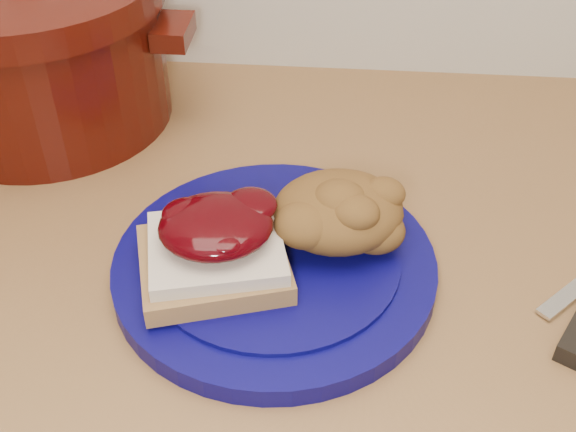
{
  "coord_description": "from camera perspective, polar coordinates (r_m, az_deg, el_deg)",
  "views": [
    {
      "loc": [
        0.03,
        0.97,
        1.34
      ],
      "look_at": [
        -0.01,
        1.44,
        0.95
      ],
      "focal_mm": 45.0,
      "sensor_mm": 36.0,
      "label": 1
    }
  ],
  "objects": [
    {
      "name": "pepper_grinder",
      "position": [
        0.92,
        -19.83,
        12.98
      ],
      "size": [
        0.07,
        0.07,
        0.12
      ],
      "rotation": [
        0.0,
        0.0,
        -0.32
      ],
      "color": "black",
      "rests_on": "wood_countertop"
    },
    {
      "name": "plate",
      "position": [
        0.62,
        -1.07,
        -4.0
      ],
      "size": [
        0.33,
        0.33,
        0.02
      ],
      "primitive_type": "cylinder",
      "rotation": [
        0.0,
        0.0,
        0.19
      ],
      "color": "#08054D",
      "rests_on": "wood_countertop"
    },
    {
      "name": "sandwich",
      "position": [
        0.59,
        -5.79,
        -2.38
      ],
      "size": [
        0.14,
        0.13,
        0.06
      ],
      "rotation": [
        0.0,
        0.0,
        0.19
      ],
      "color": "olive",
      "rests_on": "plate"
    },
    {
      "name": "dutch_oven",
      "position": [
        0.84,
        -19.16,
        12.43
      ],
      "size": [
        0.34,
        0.29,
        0.18
      ],
      "rotation": [
        0.0,
        0.0,
        -0.0
      ],
      "color": "#3A0B05",
      "rests_on": "wood_countertop"
    },
    {
      "name": "stuffing_mound",
      "position": [
        0.62,
        3.97,
        0.38
      ],
      "size": [
        0.13,
        0.12,
        0.06
      ],
      "primitive_type": "ellipsoid",
      "rotation": [
        0.0,
        0.0,
        0.19
      ],
      "color": "brown",
      "rests_on": "plate"
    }
  ]
}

